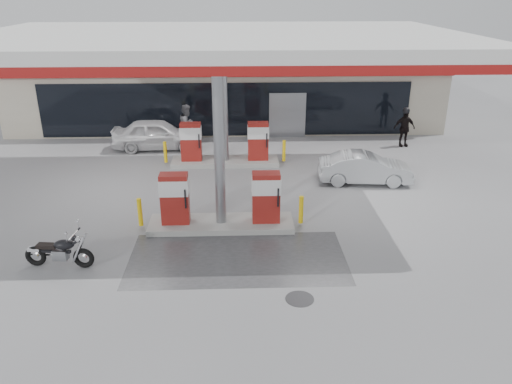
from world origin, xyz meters
TOP-DOWN VIEW (x-y plane):
  - ground at (0.00, 0.00)m, footprint 90.00×90.00m
  - wet_patch at (0.50, 0.00)m, footprint 6.00×3.00m
  - drain_cover at (2.00, -2.00)m, footprint 0.70×0.70m
  - store_building at (0.01, 15.94)m, footprint 22.00×8.22m
  - canopy at (0.00, 5.00)m, footprint 16.00×10.02m
  - pump_island_near at (0.00, 2.00)m, footprint 5.14×1.30m
  - pump_island_far at (0.00, 8.00)m, footprint 5.14×1.30m
  - parked_motorcycle at (-4.23, -0.25)m, footprint 1.91×0.73m
  - sedan_white at (-3.15, 10.20)m, footprint 4.12×1.76m
  - attendant at (-1.81, 10.80)m, footprint 1.01×1.13m
  - hatchback_silver at (5.38, 5.60)m, footprint 3.60×1.52m
  - parked_car_left at (-8.90, 14.00)m, footprint 4.12×2.16m
  - biker_walking at (8.31, 10.20)m, footprint 1.05×0.51m

SIDE VIEW (x-z plane):
  - ground at x=0.00m, z-range 0.00..0.00m
  - wet_patch at x=0.50m, z-range 0.00..0.00m
  - drain_cover at x=2.00m, z-range 0.00..0.01m
  - parked_motorcycle at x=-4.23m, z-range -0.06..0.92m
  - parked_car_left at x=-8.90m, z-range 0.00..1.14m
  - hatchback_silver at x=5.38m, z-range 0.00..1.16m
  - sedan_white at x=-3.15m, z-range 0.00..1.39m
  - pump_island_near at x=0.00m, z-range -0.18..1.60m
  - pump_island_far at x=0.00m, z-range -0.18..1.60m
  - biker_walking at x=8.31m, z-range 0.00..1.73m
  - attendant at x=-1.81m, z-range 0.00..1.92m
  - store_building at x=0.01m, z-range 0.01..4.01m
  - canopy at x=0.00m, z-range 2.51..8.02m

